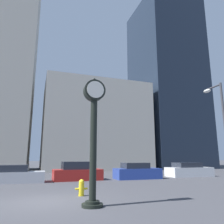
% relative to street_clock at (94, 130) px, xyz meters
% --- Properties ---
extents(ground_plane, '(200.00, 200.00, 0.00)m').
position_rel_street_clock_xyz_m(ground_plane, '(-1.57, 1.59, -2.97)').
color(ground_plane, '#424247').
extents(building_storefront_row, '(15.65, 12.00, 13.06)m').
position_rel_street_clock_xyz_m(building_storefront_row, '(6.35, 25.59, 3.56)').
color(building_storefront_row, beige).
rests_on(building_storefront_row, ground_plane).
extents(building_glass_modern, '(10.61, 12.00, 31.37)m').
position_rel_street_clock_xyz_m(building_glass_modern, '(20.47, 25.59, 12.71)').
color(building_glass_modern, '#1E2838').
rests_on(building_glass_modern, ground_plane).
extents(street_clock, '(0.89, 0.83, 5.19)m').
position_rel_street_clock_xyz_m(street_clock, '(0.00, 0.00, 0.00)').
color(street_clock, black).
rests_on(street_clock, ground_plane).
extents(car_silver, '(4.47, 1.93, 1.29)m').
position_rel_street_clock_xyz_m(car_silver, '(-3.67, 9.57, -2.42)').
color(car_silver, '#BCBCC1').
rests_on(car_silver, ground_plane).
extents(car_red, '(3.97, 1.85, 1.50)m').
position_rel_street_clock_xyz_m(car_red, '(1.14, 9.81, -2.34)').
color(car_red, red).
rests_on(car_red, ground_plane).
extents(car_blue, '(4.02, 1.93, 1.37)m').
position_rel_street_clock_xyz_m(car_blue, '(6.32, 9.36, -2.38)').
color(car_blue, '#28429E').
rests_on(car_blue, ground_plane).
extents(car_white, '(4.49, 1.95, 1.33)m').
position_rel_street_clock_xyz_m(car_white, '(12.13, 9.78, -2.40)').
color(car_white, silver).
rests_on(car_white, ground_plane).
extents(fire_hydrant_near, '(0.61, 0.27, 0.78)m').
position_rel_street_clock_xyz_m(fire_hydrant_near, '(0.06, 2.49, -2.57)').
color(fire_hydrant_near, yellow).
rests_on(fire_hydrant_near, ground_plane).
extents(street_lamp_right, '(0.36, 1.57, 6.61)m').
position_rel_street_clock_xyz_m(street_lamp_right, '(8.91, 2.20, 1.40)').
color(street_lamp_right, '#38383D').
rests_on(street_lamp_right, ground_plane).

